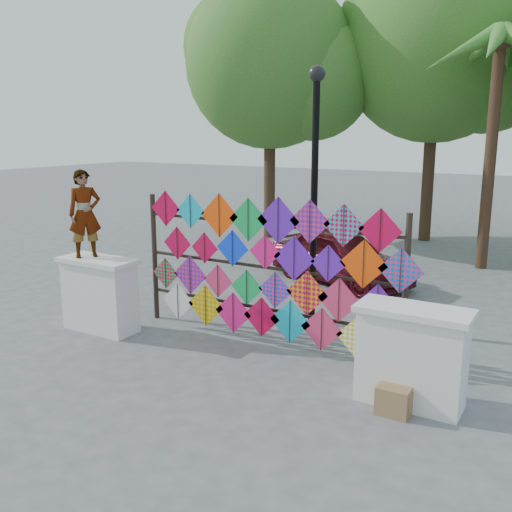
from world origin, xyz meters
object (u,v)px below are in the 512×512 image
at_px(sedan, 340,256).
at_px(lamppost, 315,173).
at_px(kite_rack, 269,271).
at_px(vendor_woman, 85,214).

xyz_separation_m(sedan, lamppost, (0.65, -2.90, 2.08)).
relative_size(kite_rack, vendor_woman, 3.30).
height_order(vendor_woman, lamppost, lamppost).
bearing_deg(vendor_woman, sedan, 6.67).
bearing_deg(lamppost, vendor_woman, -145.81).
bearing_deg(sedan, vendor_woman, 172.80).
bearing_deg(kite_rack, sedan, 96.58).
relative_size(vendor_woman, sedan, 0.42).
relative_size(sedan, lamppost, 0.80).
xyz_separation_m(vendor_woman, lamppost, (3.24, 2.20, 0.67)).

